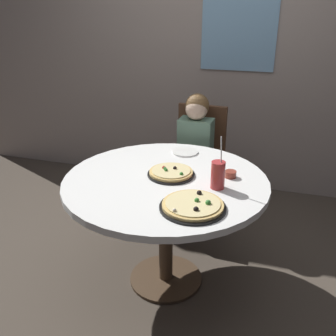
{
  "coord_description": "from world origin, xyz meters",
  "views": [
    {
      "loc": [
        0.62,
        -2.0,
        1.75
      ],
      "look_at": [
        0.0,
        0.05,
        0.8
      ],
      "focal_mm": 41.53,
      "sensor_mm": 36.0,
      "label": 1
    }
  ],
  "objects_px": {
    "diner_child": "(192,171)",
    "plate_small": "(185,152)",
    "dining_table": "(166,193)",
    "pizza_veggie": "(171,173)",
    "sauce_bowl": "(230,174)",
    "chair_wooden": "(198,158)",
    "pizza_cheese": "(193,206)",
    "soda_cup": "(218,175)"
  },
  "relations": [
    {
      "from": "chair_wooden",
      "to": "diner_child",
      "type": "relative_size",
      "value": 0.88
    },
    {
      "from": "chair_wooden",
      "to": "sauce_bowl",
      "type": "distance_m",
      "value": 0.89
    },
    {
      "from": "dining_table",
      "to": "pizza_cheese",
      "type": "height_order",
      "value": "pizza_cheese"
    },
    {
      "from": "soda_cup",
      "to": "diner_child",
      "type": "bearing_deg",
      "value": 112.89
    },
    {
      "from": "pizza_veggie",
      "to": "pizza_cheese",
      "type": "xyz_separation_m",
      "value": [
        0.22,
        -0.36,
        0.0
      ]
    },
    {
      "from": "dining_table",
      "to": "chair_wooden",
      "type": "bearing_deg",
      "value": 89.76
    },
    {
      "from": "diner_child",
      "to": "pizza_veggie",
      "type": "bearing_deg",
      "value": -88.37
    },
    {
      "from": "plate_small",
      "to": "sauce_bowl",
      "type": "bearing_deg",
      "value": -40.74
    },
    {
      "from": "dining_table",
      "to": "soda_cup",
      "type": "bearing_deg",
      "value": -5.0
    },
    {
      "from": "soda_cup",
      "to": "dining_table",
      "type": "bearing_deg",
      "value": 175.0
    },
    {
      "from": "chair_wooden",
      "to": "pizza_cheese",
      "type": "relative_size",
      "value": 2.74
    },
    {
      "from": "sauce_bowl",
      "to": "pizza_cheese",
      "type": "bearing_deg",
      "value": -106.72
    },
    {
      "from": "dining_table",
      "to": "pizza_cheese",
      "type": "xyz_separation_m",
      "value": [
        0.24,
        -0.3,
        0.11
      ]
    },
    {
      "from": "chair_wooden",
      "to": "pizza_veggie",
      "type": "distance_m",
      "value": 0.88
    },
    {
      "from": "pizza_veggie",
      "to": "sauce_bowl",
      "type": "bearing_deg",
      "value": 11.94
    },
    {
      "from": "diner_child",
      "to": "chair_wooden",
      "type": "bearing_deg",
      "value": 87.83
    },
    {
      "from": "dining_table",
      "to": "pizza_veggie",
      "type": "height_order",
      "value": "pizza_veggie"
    },
    {
      "from": "dining_table",
      "to": "pizza_cheese",
      "type": "relative_size",
      "value": 3.55
    },
    {
      "from": "chair_wooden",
      "to": "plate_small",
      "type": "xyz_separation_m",
      "value": [
        0.0,
        -0.47,
        0.22
      ]
    },
    {
      "from": "chair_wooden",
      "to": "pizza_veggie",
      "type": "xyz_separation_m",
      "value": [
        0.01,
        -0.85,
        0.24
      ]
    },
    {
      "from": "soda_cup",
      "to": "sauce_bowl",
      "type": "xyz_separation_m",
      "value": [
        0.05,
        0.16,
        -0.06
      ]
    },
    {
      "from": "dining_table",
      "to": "soda_cup",
      "type": "distance_m",
      "value": 0.36
    },
    {
      "from": "chair_wooden",
      "to": "pizza_veggie",
      "type": "bearing_deg",
      "value": -89.19
    },
    {
      "from": "dining_table",
      "to": "pizza_veggie",
      "type": "relative_size",
      "value": 4.26
    },
    {
      "from": "diner_child",
      "to": "plate_small",
      "type": "relative_size",
      "value": 6.01
    },
    {
      "from": "diner_child",
      "to": "plate_small",
      "type": "xyz_separation_m",
      "value": [
        0.01,
        -0.28,
        0.27
      ]
    },
    {
      "from": "chair_wooden",
      "to": "pizza_veggie",
      "type": "relative_size",
      "value": 3.29
    },
    {
      "from": "sauce_bowl",
      "to": "diner_child",
      "type": "bearing_deg",
      "value": 121.94
    },
    {
      "from": "diner_child",
      "to": "pizza_cheese",
      "type": "xyz_separation_m",
      "value": [
        0.24,
        -1.03,
        0.28
      ]
    },
    {
      "from": "pizza_cheese",
      "to": "soda_cup",
      "type": "bearing_deg",
      "value": 73.62
    },
    {
      "from": "sauce_bowl",
      "to": "pizza_veggie",
      "type": "bearing_deg",
      "value": -168.06
    },
    {
      "from": "diner_child",
      "to": "pizza_cheese",
      "type": "distance_m",
      "value": 1.09
    },
    {
      "from": "sauce_bowl",
      "to": "plate_small",
      "type": "xyz_separation_m",
      "value": [
        -0.36,
        0.31,
        -0.02
      ]
    },
    {
      "from": "chair_wooden",
      "to": "sauce_bowl",
      "type": "bearing_deg",
      "value": -64.92
    },
    {
      "from": "diner_child",
      "to": "plate_small",
      "type": "distance_m",
      "value": 0.39
    },
    {
      "from": "sauce_bowl",
      "to": "chair_wooden",
      "type": "bearing_deg",
      "value": 115.08
    },
    {
      "from": "pizza_veggie",
      "to": "soda_cup",
      "type": "distance_m",
      "value": 0.32
    },
    {
      "from": "dining_table",
      "to": "chair_wooden",
      "type": "relative_size",
      "value": 1.29
    },
    {
      "from": "plate_small",
      "to": "pizza_cheese",
      "type": "bearing_deg",
      "value": -72.71
    },
    {
      "from": "pizza_cheese",
      "to": "plate_small",
      "type": "relative_size",
      "value": 1.93
    },
    {
      "from": "pizza_veggie",
      "to": "dining_table",
      "type": "bearing_deg",
      "value": -104.58
    },
    {
      "from": "pizza_veggie",
      "to": "plate_small",
      "type": "bearing_deg",
      "value": 91.43
    }
  ]
}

